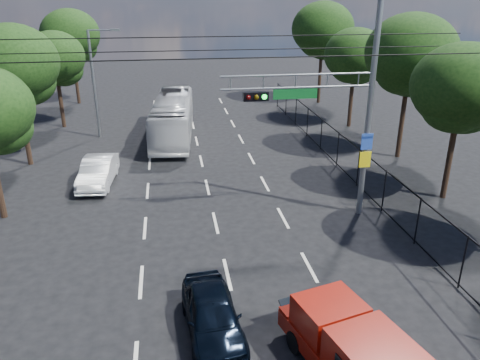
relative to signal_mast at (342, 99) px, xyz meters
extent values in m
plane|color=black|center=(-5.28, -7.99, -5.24)|extent=(120.00, 120.00, 0.00)
cube|color=beige|center=(-8.28, -3.99, -5.24)|extent=(0.12, 2.00, 0.01)
cube|color=beige|center=(-8.28, 0.01, -5.24)|extent=(0.12, 2.00, 0.01)
cube|color=beige|center=(-8.28, 4.01, -5.24)|extent=(0.12, 2.00, 0.01)
cube|color=beige|center=(-8.28, 8.01, -5.24)|extent=(0.12, 2.00, 0.01)
cube|color=beige|center=(-8.28, 12.01, -5.24)|extent=(0.12, 2.00, 0.01)
cube|color=beige|center=(-8.28, 16.01, -5.24)|extent=(0.12, 2.00, 0.01)
cube|color=beige|center=(-8.28, 20.01, -5.24)|extent=(0.12, 2.00, 0.01)
cube|color=beige|center=(-8.28, 24.01, -5.24)|extent=(0.12, 2.00, 0.01)
cube|color=beige|center=(-5.28, -7.99, -5.24)|extent=(0.12, 2.00, 0.01)
cube|color=beige|center=(-5.28, -3.99, -5.24)|extent=(0.12, 2.00, 0.01)
cube|color=beige|center=(-5.28, 0.01, -5.24)|extent=(0.12, 2.00, 0.01)
cube|color=beige|center=(-5.28, 4.01, -5.24)|extent=(0.12, 2.00, 0.01)
cube|color=beige|center=(-5.28, 8.01, -5.24)|extent=(0.12, 2.00, 0.01)
cube|color=beige|center=(-5.28, 12.01, -5.24)|extent=(0.12, 2.00, 0.01)
cube|color=beige|center=(-5.28, 16.01, -5.24)|extent=(0.12, 2.00, 0.01)
cube|color=beige|center=(-5.28, 20.01, -5.24)|extent=(0.12, 2.00, 0.01)
cube|color=beige|center=(-5.28, 24.01, -5.24)|extent=(0.12, 2.00, 0.01)
cube|color=beige|center=(-2.28, -7.99, -5.24)|extent=(0.12, 2.00, 0.01)
cube|color=beige|center=(-2.28, -3.99, -5.24)|extent=(0.12, 2.00, 0.01)
cube|color=beige|center=(-2.28, 0.01, -5.24)|extent=(0.12, 2.00, 0.01)
cube|color=beige|center=(-2.28, 4.01, -5.24)|extent=(0.12, 2.00, 0.01)
cube|color=beige|center=(-2.28, 8.01, -5.24)|extent=(0.12, 2.00, 0.01)
cube|color=beige|center=(-2.28, 12.01, -5.24)|extent=(0.12, 2.00, 0.01)
cube|color=beige|center=(-2.28, 16.01, -5.24)|extent=(0.12, 2.00, 0.01)
cube|color=beige|center=(-2.28, 20.01, -5.24)|extent=(0.12, 2.00, 0.01)
cube|color=beige|center=(-2.28, 24.01, -5.24)|extent=(0.12, 2.00, 0.01)
cylinder|color=slate|center=(1.22, 0.01, -0.49)|extent=(0.24, 0.24, 9.50)
cylinder|color=slate|center=(-1.88, 0.01, 1.01)|extent=(6.20, 0.08, 0.08)
cylinder|color=slate|center=(-1.88, 0.01, 0.51)|extent=(6.20, 0.08, 0.08)
cube|color=black|center=(-3.58, 0.01, 0.21)|extent=(1.00, 0.28, 0.35)
sphere|color=#3F0505|center=(-3.90, -0.14, 0.21)|extent=(0.20, 0.20, 0.20)
sphere|color=#4C3805|center=(-3.58, -0.14, 0.21)|extent=(0.20, 0.20, 0.20)
sphere|color=#0CE533|center=(-3.26, -0.14, 0.21)|extent=(0.20, 0.20, 0.20)
cube|color=#0C581F|center=(-1.98, 0.01, 0.26)|extent=(1.80, 0.05, 0.40)
cube|color=#264BB5|center=(1.20, -0.13, -1.84)|extent=(0.50, 0.04, 0.70)
cube|color=yellow|center=(1.20, -0.13, -2.64)|extent=(0.50, 0.04, 0.70)
cylinder|color=slate|center=(0.62, 0.01, 0.76)|extent=(0.05, 0.05, 0.50)
cylinder|color=slate|center=(-0.68, 0.01, 0.76)|extent=(0.05, 0.05, 0.50)
cylinder|color=slate|center=(-1.98, 0.01, 0.76)|extent=(0.05, 0.05, 0.50)
cylinder|color=slate|center=(-3.28, 0.01, 0.76)|extent=(0.05, 0.05, 0.50)
cylinder|color=slate|center=(-4.58, 0.01, 0.76)|extent=(0.05, 0.05, 0.50)
cylinder|color=slate|center=(-11.78, 14.01, -1.74)|extent=(0.18, 0.18, 7.00)
cylinder|color=slate|center=(-10.98, 14.01, 1.76)|extent=(1.60, 0.09, 0.09)
cube|color=slate|center=(-10.08, 14.01, 1.76)|extent=(0.60, 0.22, 0.15)
cylinder|color=black|center=(-5.28, -1.99, 1.96)|extent=(22.00, 0.04, 0.04)
cylinder|color=black|center=(-5.28, 1.51, 2.36)|extent=(22.00, 0.04, 0.04)
cylinder|color=black|center=(-5.28, 3.01, 1.66)|extent=(22.00, 0.04, 0.04)
cube|color=black|center=(2.32, 4.01, -3.29)|extent=(0.04, 34.00, 0.06)
cube|color=black|center=(2.32, 4.01, -5.09)|extent=(0.04, 34.00, 0.06)
cylinder|color=black|center=(2.32, -5.99, -4.24)|extent=(0.06, 0.06, 2.00)
cylinder|color=black|center=(2.32, -2.99, -4.24)|extent=(0.06, 0.06, 2.00)
cylinder|color=black|center=(2.32, 0.01, -4.24)|extent=(0.06, 0.06, 2.00)
cylinder|color=black|center=(2.32, 3.01, -4.24)|extent=(0.06, 0.06, 2.00)
cylinder|color=black|center=(2.32, 6.01, -4.24)|extent=(0.06, 0.06, 2.00)
cylinder|color=black|center=(2.32, 9.01, -4.24)|extent=(0.06, 0.06, 2.00)
cylinder|color=black|center=(2.32, 12.01, -4.24)|extent=(0.06, 0.06, 2.00)
cylinder|color=black|center=(2.32, 15.01, -4.24)|extent=(0.06, 0.06, 2.00)
cylinder|color=black|center=(2.32, 18.01, -4.24)|extent=(0.06, 0.06, 2.00)
cylinder|color=black|center=(2.32, 21.01, -4.24)|extent=(0.06, 0.06, 2.00)
cylinder|color=black|center=(5.92, 1.01, -3.14)|extent=(0.28, 0.28, 4.20)
ellipsoid|color=black|center=(5.92, 1.01, 0.16)|extent=(4.50, 4.50, 3.83)
ellipsoid|color=black|center=(6.32, 1.31, -0.89)|extent=(3.00, 3.00, 2.40)
ellipsoid|color=black|center=(5.57, 0.81, -0.74)|extent=(2.85, 2.85, 2.28)
cylinder|color=black|center=(6.52, 7.01, -2.86)|extent=(0.28, 0.28, 4.76)
ellipsoid|color=black|center=(6.52, 7.01, 0.88)|extent=(5.10, 5.10, 4.33)
ellipsoid|color=black|center=(6.92, 7.31, -0.31)|extent=(3.40, 3.40, 2.72)
ellipsoid|color=black|center=(6.17, 6.81, -0.14)|extent=(3.23, 3.23, 2.58)
cylinder|color=black|center=(6.12, 14.01, -3.23)|extent=(0.28, 0.28, 4.03)
ellipsoid|color=black|center=(6.12, 14.01, -0.06)|extent=(4.32, 4.32, 3.67)
ellipsoid|color=black|center=(6.52, 14.31, -1.07)|extent=(2.88, 2.88, 2.30)
ellipsoid|color=black|center=(5.77, 13.81, -0.92)|extent=(2.74, 2.74, 2.19)
cylinder|color=black|center=(6.32, 22.01, -2.78)|extent=(0.28, 0.28, 4.93)
ellipsoid|color=black|center=(6.32, 22.01, 1.09)|extent=(5.28, 5.28, 4.49)
ellipsoid|color=black|center=(6.72, 22.31, -0.14)|extent=(3.52, 3.52, 2.82)
ellipsoid|color=black|center=(5.97, 21.81, 0.04)|extent=(3.34, 3.34, 2.68)
cylinder|color=black|center=(-15.08, 9.01, -3.00)|extent=(0.28, 0.28, 4.48)
ellipsoid|color=black|center=(-15.08, 9.01, 0.52)|extent=(4.80, 4.80, 4.08)
ellipsoid|color=black|center=(-14.68, 9.31, -0.60)|extent=(3.20, 3.20, 2.56)
ellipsoid|color=black|center=(-15.43, 8.81, -0.44)|extent=(3.04, 3.04, 2.43)
cylinder|color=black|center=(-14.68, 17.01, -3.28)|extent=(0.28, 0.28, 3.92)
ellipsoid|color=black|center=(-14.68, 17.01, -0.20)|extent=(4.20, 4.20, 3.57)
ellipsoid|color=black|center=(-14.28, 17.31, -1.18)|extent=(2.80, 2.80, 2.24)
ellipsoid|color=black|center=(-15.03, 16.81, -1.04)|extent=(2.66, 2.66, 2.13)
cylinder|color=black|center=(-14.88, 25.01, -2.95)|extent=(0.28, 0.28, 4.59)
ellipsoid|color=black|center=(-14.88, 25.01, 0.66)|extent=(4.92, 4.92, 4.18)
ellipsoid|color=black|center=(-14.48, 25.31, -0.49)|extent=(3.28, 3.28, 2.62)
ellipsoid|color=black|center=(-15.23, 24.81, -0.32)|extent=(3.12, 3.12, 2.49)
cylinder|color=black|center=(-3.91, -8.06, -4.92)|extent=(0.40, 0.68, 0.64)
cylinder|color=black|center=(-2.40, -7.66, -4.92)|extent=(0.40, 0.68, 0.64)
cube|color=maroon|center=(-3.32, -7.24, -4.60)|extent=(1.77, 0.93, 0.51)
cube|color=black|center=(-3.38, -7.00, -4.37)|extent=(1.61, 0.76, 0.28)
cube|color=maroon|center=(-3.06, -8.21, -4.00)|extent=(1.97, 1.80, 0.87)
cube|color=black|center=(-2.88, -8.88, -3.95)|extent=(1.39, 0.41, 0.51)
cube|color=black|center=(-1.69, -9.99, -3.91)|extent=(0.32, 1.08, 0.41)
imported|color=black|center=(-6.10, -6.96, -4.59)|extent=(1.83, 3.93, 1.30)
imported|color=silver|center=(-6.76, 13.03, -3.83)|extent=(3.21, 10.28, 2.82)
imported|color=silver|center=(-10.78, 5.30, -4.55)|extent=(1.79, 4.30, 1.38)
camera|label=1|loc=(-7.00, -17.97, 4.07)|focal=35.00mm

